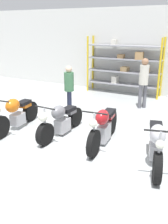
# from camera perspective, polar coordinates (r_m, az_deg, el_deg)

# --- Properties ---
(ground_plane) EXTENTS (30.00, 30.00, 0.00)m
(ground_plane) POSITION_cam_1_polar(r_m,az_deg,el_deg) (6.46, -1.65, -6.91)
(ground_plane) COLOR #B2B7B7
(back_wall) EXTENTS (30.00, 0.08, 3.60)m
(back_wall) POSITION_cam_1_polar(r_m,az_deg,el_deg) (11.11, 12.90, 13.27)
(back_wall) COLOR silver
(back_wall) RESTS_ON ground_plane
(shelving_rack) EXTENTS (3.25, 0.63, 2.42)m
(shelving_rack) POSITION_cam_1_polar(r_m,az_deg,el_deg) (10.99, 9.16, 10.58)
(shelving_rack) COLOR gold
(shelving_rack) RESTS_ON ground_plane
(motorcycle_orange) EXTENTS (0.66, 2.04, 1.04)m
(motorcycle_orange) POSITION_cam_1_polar(r_m,az_deg,el_deg) (7.37, -15.36, -0.38)
(motorcycle_orange) COLOR black
(motorcycle_orange) RESTS_ON ground_plane
(motorcycle_grey) EXTENTS (0.60, 2.01, 0.98)m
(motorcycle_grey) POSITION_cam_1_polar(r_m,az_deg,el_deg) (6.74, -5.35, -1.90)
(motorcycle_grey) COLOR black
(motorcycle_grey) RESTS_ON ground_plane
(motorcycle_red) EXTENTS (0.59, 2.06, 1.05)m
(motorcycle_red) POSITION_cam_1_polar(r_m,az_deg,el_deg) (6.22, 4.49, -3.36)
(motorcycle_red) COLOR black
(motorcycle_red) RESTS_ON ground_plane
(motorcycle_silver) EXTENTS (0.79, 2.00, 1.05)m
(motorcycle_silver) POSITION_cam_1_polar(r_m,az_deg,el_deg) (5.54, 16.22, -6.84)
(motorcycle_silver) COLOR black
(motorcycle_silver) RESTS_ON ground_plane
(person_browsing) EXTENTS (0.45, 0.45, 1.79)m
(person_browsing) POSITION_cam_1_polar(r_m,az_deg,el_deg) (9.10, 13.50, 7.34)
(person_browsing) COLOR #595960
(person_browsing) RESTS_ON ground_plane
(person_near_rack) EXTENTS (0.45, 0.45, 1.61)m
(person_near_rack) POSITION_cam_1_polar(r_m,az_deg,el_deg) (8.33, -3.44, 5.96)
(person_near_rack) COLOR #1E2338
(person_near_rack) RESTS_ON ground_plane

